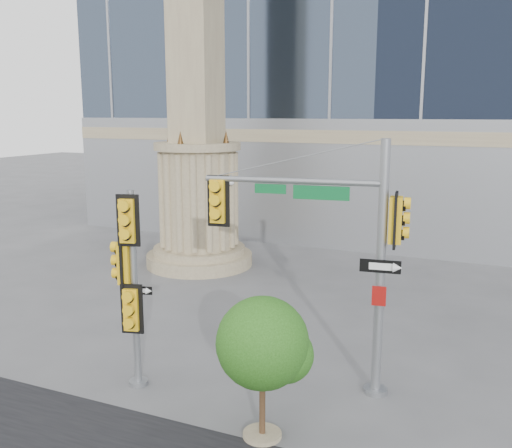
% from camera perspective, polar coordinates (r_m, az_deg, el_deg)
% --- Properties ---
extents(ground, '(120.00, 120.00, 0.00)m').
position_cam_1_polar(ground, '(14.00, -2.21, -15.62)').
color(ground, '#545456').
rests_on(ground, ground).
extents(monument, '(4.40, 4.40, 16.60)m').
position_cam_1_polar(monument, '(23.28, -5.91, 9.15)').
color(monument, gray).
rests_on(monument, ground).
extents(main_signal_pole, '(4.46, 0.99, 5.76)m').
position_cam_1_polar(main_signal_pole, '(12.74, 7.79, -1.35)').
color(main_signal_pole, slate).
rests_on(main_signal_pole, ground).
extents(secondary_signal_pole, '(0.86, 0.61, 4.62)m').
position_cam_1_polar(secondary_signal_pole, '(13.16, -12.48, -4.96)').
color(secondary_signal_pole, slate).
rests_on(secondary_signal_pole, ground).
extents(street_tree, '(1.84, 1.80, 2.87)m').
position_cam_1_polar(street_tree, '(11.15, 0.85, -12.18)').
color(street_tree, gray).
rests_on(street_tree, ground).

